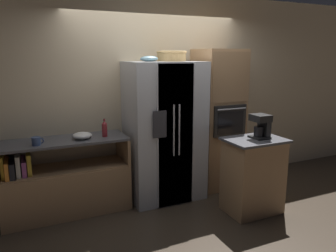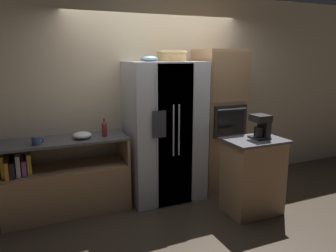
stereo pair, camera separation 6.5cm
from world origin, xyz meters
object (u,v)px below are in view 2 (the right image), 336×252
object	(u,v)px
refrigerator	(165,132)
mixing_bowl	(82,135)
fruit_bowl	(149,59)
bottle_tall	(104,128)
wall_oven	(218,120)
mug	(36,141)
coffee_maker	(261,126)
wicker_basket	(172,56)

from	to	relation	value
refrigerator	mixing_bowl	distance (m)	1.10
fruit_bowl	bottle_tall	distance (m)	1.05
wall_oven	mixing_bowl	xyz separation A→B (m)	(-1.98, -0.04, -0.03)
mug	coffee_maker	distance (m)	2.66
refrigerator	mixing_bowl	size ratio (longest dim) A/B	8.14
wall_oven	mixing_bowl	size ratio (longest dim) A/B	8.86
refrigerator	fruit_bowl	world-z (taller)	fruit_bowl
fruit_bowl	mug	xyz separation A→B (m)	(-1.41, -0.07, -0.91)
wall_oven	mug	size ratio (longest dim) A/B	15.12
mug	wicker_basket	bearing A→B (deg)	4.11
coffee_maker	wall_oven	bearing A→B (deg)	91.96
bottle_tall	mug	distance (m)	0.81
coffee_maker	mug	bearing A→B (deg)	162.45
refrigerator	bottle_tall	distance (m)	0.83
refrigerator	coffee_maker	distance (m)	1.27
bottle_tall	coffee_maker	xyz separation A→B (m)	(1.73, -0.89, 0.06)
refrigerator	mixing_bowl	xyz separation A→B (m)	(-1.10, 0.01, 0.05)
wicker_basket	mixing_bowl	world-z (taller)	wicker_basket
wall_oven	wicker_basket	size ratio (longest dim) A/B	5.05
wicker_basket	wall_oven	bearing A→B (deg)	-0.52
refrigerator	bottle_tall	size ratio (longest dim) A/B	8.24
mug	coffee_maker	world-z (taller)	coffee_maker
bottle_tall	fruit_bowl	bearing A→B (deg)	-1.68
fruit_bowl	coffee_maker	distance (m)	1.63
wall_oven	coffee_maker	bearing A→B (deg)	-88.04
wall_oven	wicker_basket	bearing A→B (deg)	179.48
wall_oven	fruit_bowl	bearing A→B (deg)	-177.44
refrigerator	fruit_bowl	xyz separation A→B (m)	(-0.21, 0.00, 0.97)
fruit_bowl	mug	size ratio (longest dim) A/B	1.69
fruit_bowl	mug	distance (m)	1.68
fruit_bowl	mug	bearing A→B (deg)	-177.15
mixing_bowl	fruit_bowl	bearing A→B (deg)	-0.74
wicker_basket	refrigerator	bearing A→B (deg)	-155.12
wicker_basket	coffee_maker	bearing A→B (deg)	-49.85
wicker_basket	mug	xyz separation A→B (m)	(-1.75, -0.13, -0.95)
wall_oven	mug	distance (m)	2.51
bottle_tall	mixing_bowl	xyz separation A→B (m)	(-0.28, -0.01, -0.06)
fruit_bowl	mixing_bowl	size ratio (longest dim) A/B	0.99
wall_oven	bottle_tall	world-z (taller)	wall_oven
wall_oven	bottle_tall	size ratio (longest dim) A/B	8.97
refrigerator	mug	size ratio (longest dim) A/B	13.89
wicker_basket	mixing_bowl	xyz separation A→B (m)	(-1.23, -0.04, -0.96)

